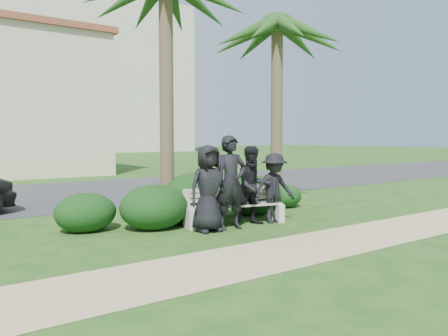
{
  "coord_description": "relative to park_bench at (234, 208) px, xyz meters",
  "views": [
    {
      "loc": [
        -5.07,
        -7.02,
        1.87
      ],
      "look_at": [
        0.55,
        1.0,
        1.2
      ],
      "focal_mm": 35.0,
      "sensor_mm": 36.0,
      "label": 1
    }
  ],
  "objects": [
    {
      "name": "man_d",
      "position": [
        0.85,
        -0.35,
        0.42
      ],
      "size": [
        1.08,
        0.73,
        1.54
      ],
      "primitive_type": "imported",
      "rotation": [
        0.0,
        0.0,
        -0.17
      ],
      "color": "black",
      "rests_on": "ground"
    },
    {
      "name": "man_c",
      "position": [
        0.32,
        -0.27,
        0.5
      ],
      "size": [
        0.95,
        0.81,
        1.7
      ],
      "primitive_type": "imported",
      "rotation": [
        0.0,
        0.0,
        -0.22
      ],
      "color": "black",
      "rests_on": "ground"
    },
    {
      "name": "hotel_tower",
      "position": [
        13.52,
        54.46,
        13.06
      ],
      "size": [
        26.0,
        18.0,
        37.3
      ],
      "color": "beige",
      "rests_on": "ground"
    },
    {
      "name": "hedge_a",
      "position": [
        -2.85,
        1.15,
        0.05
      ],
      "size": [
        1.23,
        1.01,
        0.8
      ],
      "primitive_type": "ellipsoid",
      "color": "black",
      "rests_on": "ground"
    },
    {
      "name": "footpath",
      "position": [
        -0.48,
        -2.34,
        -0.35
      ],
      "size": [
        30.0,
        1.6,
        0.01
      ],
      "primitive_type": "cube",
      "color": "tan",
      "rests_on": "ground"
    },
    {
      "name": "asphalt_street",
      "position": [
        -0.48,
        7.46,
        -0.35
      ],
      "size": [
        160.0,
        8.0,
        0.01
      ],
      "primitive_type": "cube",
      "color": "#2D2D30",
      "rests_on": "ground"
    },
    {
      "name": "man_b",
      "position": [
        -0.32,
        -0.35,
        0.62
      ],
      "size": [
        0.74,
        0.52,
        1.93
      ],
      "primitive_type": "imported",
      "rotation": [
        0.0,
        0.0,
        -0.09
      ],
      "color": "black",
      "rests_on": "ground"
    },
    {
      "name": "hedge_e",
      "position": [
        1.16,
        0.76,
        0.15
      ],
      "size": [
        1.52,
        1.26,
        0.99
      ],
      "primitive_type": "ellipsoid",
      "color": "black",
      "rests_on": "ground"
    },
    {
      "name": "hedge_c",
      "position": [
        -1.02,
        0.97,
        0.07
      ],
      "size": [
        1.29,
        1.07,
        0.84
      ],
      "primitive_type": "ellipsoid",
      "color": "black",
      "rests_on": "ground"
    },
    {
      "name": "stucco_bldg_right",
      "position": [
        -1.48,
        17.46,
        3.32
      ],
      "size": [
        8.4,
        8.4,
        7.3
      ],
      "color": "beige",
      "rests_on": "ground"
    },
    {
      "name": "hedge_b",
      "position": [
        -1.61,
        0.58,
        0.12
      ],
      "size": [
        1.45,
        1.2,
        0.95
      ],
      "primitive_type": "ellipsoid",
      "color": "black",
      "rests_on": "ground"
    },
    {
      "name": "hedge_f",
      "position": [
        2.52,
        1.11,
        -0.03
      ],
      "size": [
        0.99,
        0.82,
        0.65
      ],
      "primitive_type": "ellipsoid",
      "color": "black",
      "rests_on": "ground"
    },
    {
      "name": "ground",
      "position": [
        -0.48,
        -0.54,
        -0.35
      ],
      "size": [
        160.0,
        160.0,
        0.0
      ],
      "primitive_type": "plane",
      "color": "#1B4714",
      "rests_on": "ground"
    },
    {
      "name": "man_a",
      "position": [
        -0.84,
        -0.29,
        0.52
      ],
      "size": [
        0.87,
        0.59,
        1.74
      ],
      "primitive_type": "imported",
      "rotation": [
        0.0,
        0.0,
        -0.05
      ],
      "color": "black",
      "rests_on": "ground"
    },
    {
      "name": "hedge_d",
      "position": [
        -0.27,
        1.07,
        0.21
      ],
      "size": [
        1.71,
        1.41,
        1.11
      ],
      "primitive_type": "ellipsoid",
      "color": "black",
      "rests_on": "ground"
    },
    {
      "name": "palm_right",
      "position": [
        2.55,
        1.5,
        4.56
      ],
      "size": [
        3.0,
        3.0,
        5.88
      ],
      "color": "brown",
      "rests_on": "ground"
    },
    {
      "name": "park_bench",
      "position": [
        0.0,
        0.0,
        0.0
      ],
      "size": [
        2.31,
        0.96,
        0.77
      ],
      "rotation": [
        0.0,
        0.0,
        -0.21
      ],
      "color": "#B0A394",
      "rests_on": "ground"
    }
  ]
}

